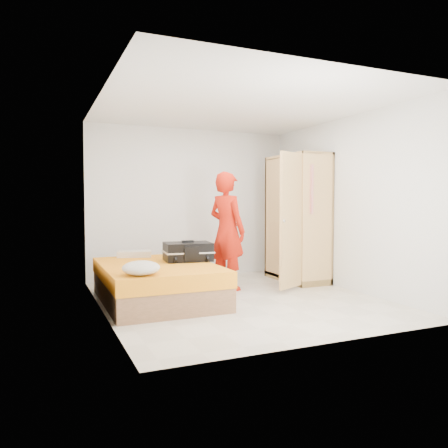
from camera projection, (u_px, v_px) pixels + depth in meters
name	position (u px, v px, depth m)	size (l,w,h in m)	color
room	(239.00, 204.00, 5.87)	(4.00, 4.02, 2.60)	beige
bed	(157.00, 282.00, 5.82)	(1.42, 2.02, 0.50)	#9A6746
wardrobe	(297.00, 221.00, 7.23)	(1.11, 1.45, 2.10)	#E8B371
person	(227.00, 231.00, 6.59)	(0.65, 0.42, 1.77)	red
suitcase	(188.00, 252.00, 6.11)	(0.71, 0.56, 0.29)	black
round_cushion	(141.00, 268.00, 4.92)	(0.43, 0.43, 0.16)	beige
pillow	(134.00, 254.00, 6.53)	(0.50, 0.25, 0.09)	beige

